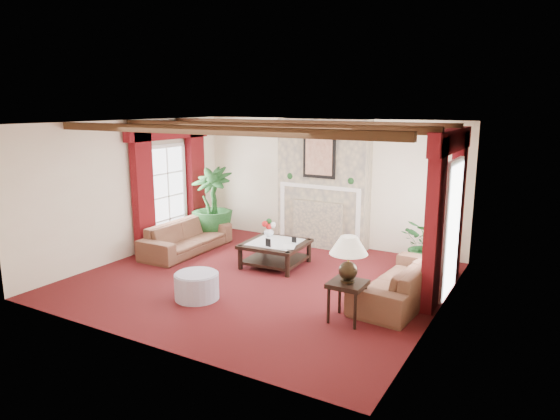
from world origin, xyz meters
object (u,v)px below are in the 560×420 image
Objects in this scene: sofa_left at (187,232)px; potted_palm at (213,220)px; sofa_right at (402,273)px; ottoman at (197,286)px; side_table at (347,301)px; coffee_table at (275,254)px.

sofa_left is 1.24× the size of potted_palm.
sofa_right is 3.20m from ottoman.
coffee_table is at bearing 142.50° from side_table.
coffee_table is at bearing -95.89° from sofa_right.
sofa_left is 2.06m from coffee_table.
sofa_left is 0.95× the size of sofa_right.
potted_palm reaches higher than ottoman.
sofa_left is at bearing -179.87° from coffee_table.
potted_palm is at bearing 4.89° from sofa_left.
potted_palm is 2.47× the size of ottoman.
sofa_left is at bearing -89.63° from sofa_right.
potted_palm reaches higher than sofa_left.
sofa_left is 3.07× the size of ottoman.
sofa_left is at bearing 133.53° from ottoman.
sofa_left is 4.43m from side_table.
potted_palm is at bearing -101.57° from sofa_right.
potted_palm is 3.51m from ottoman.
potted_palm is 4.97m from side_table.
coffee_table is at bearing -87.81° from sofa_left.
ottoman is (-2.36, -0.40, -0.09)m from side_table.
ottoman is at bearing -137.90° from sofa_left.
potted_palm is at bearing 123.24° from ottoman.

